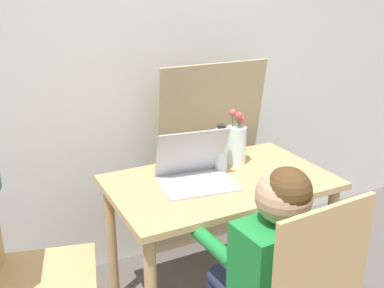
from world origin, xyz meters
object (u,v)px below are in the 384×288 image
laptop (195,171)px  flower_vase (236,143)px  water_bottle (221,150)px  chair_spare (7,237)px  person_seated (269,258)px

laptop → flower_vase: (0.29, 0.10, 0.05)m
laptop → water_bottle: size_ratio=1.56×
chair_spare → water_bottle: (0.99, 0.07, 0.17)m
person_seated → flower_vase: size_ratio=3.61×
chair_spare → person_seated: (0.81, -0.58, 0.00)m
chair_spare → person_seated: 1.00m
person_seated → laptop: bearing=-93.8°
chair_spare → flower_vase: bearing=-70.1°
chair_spare → water_bottle: 1.01m
flower_vase → water_bottle: flower_vase is taller
person_seated → water_bottle: 0.69m
person_seated → flower_vase: (0.29, 0.69, 0.16)m
flower_vase → water_bottle: 0.13m
chair_spare → laptop: bearing=-75.3°
person_seated → laptop: 0.60m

